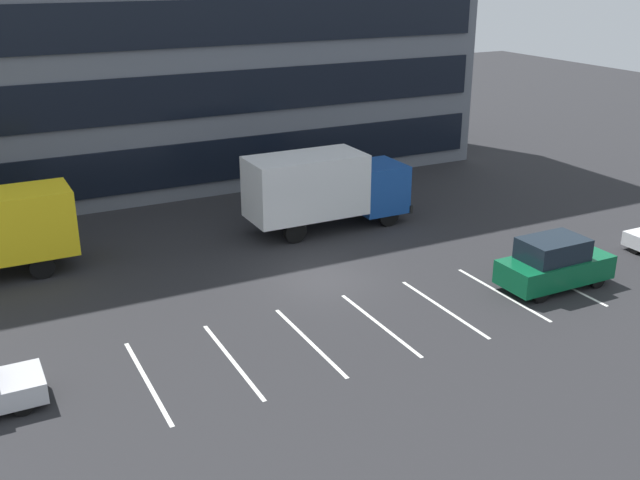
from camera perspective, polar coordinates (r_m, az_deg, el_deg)
ground_plane at (r=30.24m, az=0.18°, el=-3.06°), size 120.00×120.00×0.00m
lot_markings at (r=26.76m, az=4.57°, el=-6.45°), size 16.94×5.40×0.01m
box_truck_blue at (r=35.34m, az=0.39°, el=4.12°), size 8.01×2.65×3.72m
suv_forest at (r=30.61m, az=17.56°, el=-1.74°), size 4.60×1.95×2.08m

